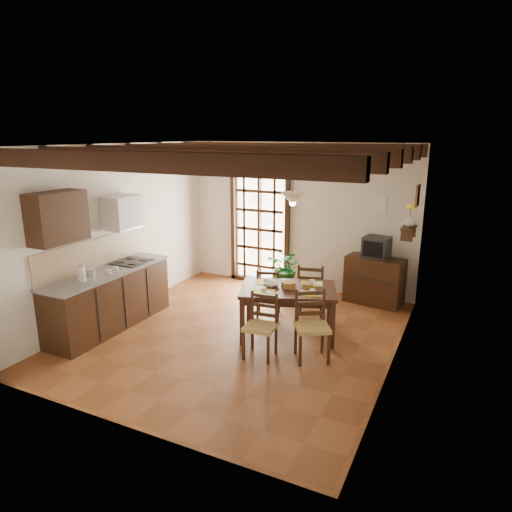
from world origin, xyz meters
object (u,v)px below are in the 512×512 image
Objects in this scene: dining_table at (288,294)px; chair_near_right at (312,339)px; kitchen_counter at (109,298)px; chair_far_left at (268,301)px; sideboard at (374,281)px; pendant_lamp at (293,197)px; potted_plant at (286,267)px; crt_tv at (377,247)px; chair_far_right at (311,301)px; chair_near_left at (260,338)px.

chair_near_right is at bearing -64.12° from dining_table.
kitchen_counter is 1.40× the size of dining_table.
kitchen_counter is at bearing 15.83° from chair_far_left.
chair_far_left reaches higher than sideboard.
chair_near_right is 1.98m from pendant_lamp.
dining_table is 1.42m from pendant_lamp.
kitchen_counter reaches higher than chair_far_left.
potted_plant is (-1.55, -0.33, 0.15)m from sideboard.
crt_tv is 2.27m from pendant_lamp.
chair_near_right is at bearing 116.29° from chair_far_left.
pendant_lamp is at bearing -107.96° from crt_tv.
crt_tv is at bearing -137.51° from chair_far_right.
kitchen_counter reaches higher than chair_near_right.
dining_table is 0.88m from chair_near_left.
dining_table is at bearing -105.38° from sideboard.
chair_far_right is (0.17, 1.57, 0.02)m from chair_near_left.
potted_plant reaches higher than kitchen_counter.
chair_far_left is at bearing 116.04° from dining_table.
pendant_lamp is (-0.88, -1.83, 1.65)m from sideboard.
chair_near_left is 2.88m from sideboard.
dining_table is 3.40× the size of crt_tv.
chair_far_left is 0.69m from chair_far_right.
chair_near_left is 0.93× the size of chair_near_right.
sideboard reaches higher than dining_table.
chair_near_right is at bearing -49.23° from pendant_lamp.
potted_plant is 2.25× the size of pendant_lamp.
potted_plant is at bearing 114.18° from pendant_lamp.
chair_near_left is 1.04× the size of pendant_lamp.
potted_plant is at bearing -59.53° from chair_far_right.
chair_near_right is at bearing 6.15° from kitchen_counter.
crt_tv reaches higher than sideboard.
dining_table is 1.74m from potted_plant.
pendant_lamp is (0.67, -1.50, 1.51)m from potted_plant.
pendant_lamp is (0.57, -0.45, 1.81)m from chair_far_left.
kitchen_counter is at bearing 179.22° from dining_table.
dining_table is 2.15m from crt_tv.
chair_near_left is at bearing -100.42° from sideboard.
potted_plant is 2.23m from pendant_lamp.
sideboard is at bearing 11.84° from potted_plant.
chair_far_right is at bearing 64.05° from dining_table.
pendant_lamp is at bearing 20.77° from kitchen_counter.
chair_near_left is 1.86× the size of crt_tv.
dining_table is at bearing 104.54° from chair_near_right.
kitchen_counter is at bearing -132.04° from sideboard.
chair_far_right is 1.99× the size of crt_tv.
chair_near_left is 0.93× the size of chair_far_right.
pendant_lamp is (-0.56, 0.65, 1.78)m from chair_near_right.
dining_table is at bearing -67.18° from potted_plant.
chair_far_right is (-0.48, 1.34, -0.00)m from chair_near_right.
chair_near_left is at bearing -115.80° from dining_table.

